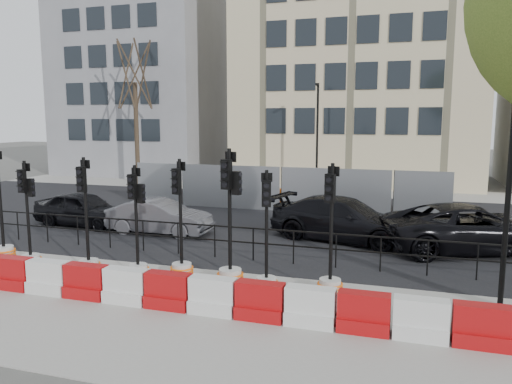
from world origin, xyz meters
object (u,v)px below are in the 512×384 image
(traffic_signal_d, at_px, (137,252))
(traffic_signal_a, at_px, (2,237))
(lamp_post_near, at_px, (511,161))
(car_a, at_px, (83,209))
(car_c, at_px, (343,219))
(traffic_signal_h, at_px, (330,268))

(traffic_signal_d, bearing_deg, traffic_signal_a, -175.34)
(lamp_post_near, xyz_separation_m, traffic_signal_d, (-8.71, -0.63, -2.52))
(car_a, distance_m, car_c, 9.90)
(lamp_post_near, distance_m, traffic_signal_d, 9.08)
(traffic_signal_a, distance_m, car_a, 4.68)
(traffic_signal_h, bearing_deg, car_a, 171.00)
(car_a, height_order, car_c, car_c)
(traffic_signal_d, relative_size, car_c, 0.55)
(traffic_signal_a, relative_size, traffic_signal_h, 1.05)
(lamp_post_near, xyz_separation_m, car_a, (-14.00, 4.33, -2.56))
(car_a, bearing_deg, traffic_signal_h, -110.22)
(traffic_signal_a, height_order, traffic_signal_d, traffic_signal_a)
(traffic_signal_h, height_order, car_c, traffic_signal_h)
(traffic_signal_a, height_order, traffic_signal_h, traffic_signal_a)
(traffic_signal_a, distance_m, traffic_signal_d, 4.68)
(lamp_post_near, relative_size, traffic_signal_d, 2.03)
(lamp_post_near, relative_size, car_a, 1.50)
(traffic_signal_d, bearing_deg, car_c, 59.52)
(traffic_signal_a, bearing_deg, car_c, 45.52)
(lamp_post_near, bearing_deg, car_a, 162.81)
(traffic_signal_h, distance_m, car_c, 5.41)
(traffic_signal_a, relative_size, traffic_signal_d, 1.11)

